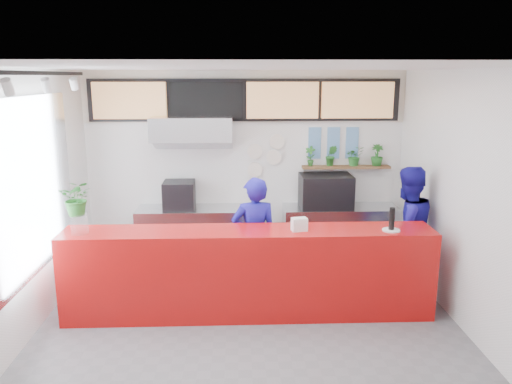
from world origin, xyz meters
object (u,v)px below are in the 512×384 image
(staff_right, at_px, (406,230))
(pepper_mill, at_px, (392,219))
(espresso_machine, at_px, (326,191))
(service_counter, at_px, (249,273))
(staff_center, at_px, (254,239))
(panini_oven, at_px, (179,195))

(staff_right, xyz_separation_m, pepper_mill, (-0.44, -0.74, 0.38))
(staff_right, distance_m, pepper_mill, 0.95)
(espresso_machine, distance_m, pepper_mill, 1.96)
(service_counter, height_order, staff_center, staff_center)
(service_counter, distance_m, staff_center, 0.56)
(espresso_machine, height_order, staff_right, staff_right)
(service_counter, relative_size, staff_right, 2.57)
(staff_right, bearing_deg, service_counter, -4.30)
(espresso_machine, xyz_separation_m, staff_right, (0.90, -1.15, -0.28))
(service_counter, xyz_separation_m, pepper_mill, (1.71, -0.10, 0.70))
(staff_center, relative_size, pepper_mill, 6.08)
(staff_center, distance_m, staff_right, 2.08)
(service_counter, bearing_deg, staff_center, 79.74)
(panini_oven, xyz_separation_m, staff_center, (1.12, -1.32, -0.29))
(pepper_mill, bearing_deg, espresso_machine, 103.59)
(staff_center, bearing_deg, pepper_mill, 153.98)
(staff_center, bearing_deg, service_counter, 73.19)
(espresso_machine, height_order, staff_center, staff_center)
(panini_oven, distance_m, pepper_mill, 3.34)
(panini_oven, distance_m, staff_center, 1.76)
(pepper_mill, bearing_deg, panini_oven, 145.32)
(staff_right, relative_size, pepper_mill, 6.43)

